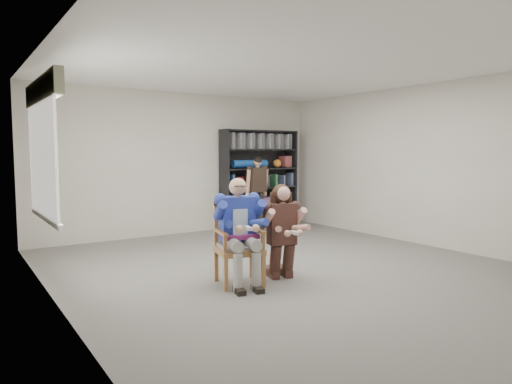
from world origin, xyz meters
TOP-DOWN VIEW (x-y plane):
  - room_shell at (0.00, 0.00)m, footprint 6.00×7.00m
  - floor at (0.00, 0.00)m, footprint 6.00×7.00m
  - window_left at (-2.95, 1.00)m, footprint 0.16×2.00m
  - armchair at (-0.98, -0.18)m, footprint 0.72×0.70m
  - seated_man at (-0.98, -0.18)m, footprint 0.76×0.92m
  - kneeling_woman at (-0.40, -0.30)m, footprint 0.70×0.92m
  - bookshelf at (1.70, 3.28)m, footprint 1.80×0.38m
  - standing_man at (1.38, 2.88)m, footprint 0.49×0.28m

SIDE VIEW (x-z plane):
  - floor at x=0.00m, z-range -0.01..0.01m
  - armchair at x=-0.98m, z-range 0.00..1.02m
  - kneeling_woman at x=-0.40m, z-range 0.00..1.22m
  - seated_man at x=-0.98m, z-range 0.00..1.33m
  - standing_man at x=1.38m, z-range 0.00..1.55m
  - bookshelf at x=1.70m, z-range 0.00..2.10m
  - room_shell at x=0.00m, z-range 0.00..2.80m
  - window_left at x=-2.95m, z-range 0.76..2.50m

